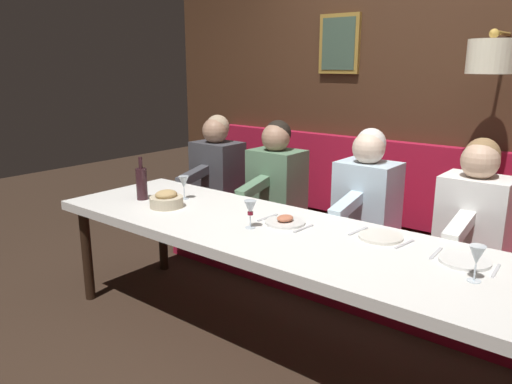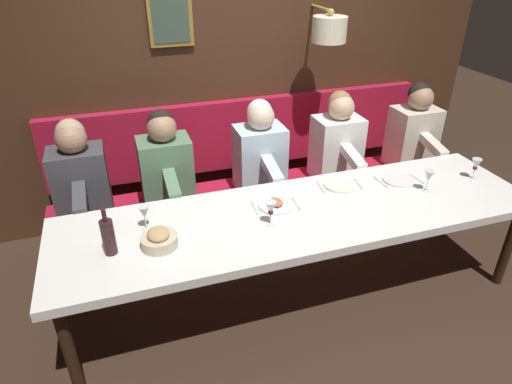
{
  "view_description": "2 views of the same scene",
  "coord_description": "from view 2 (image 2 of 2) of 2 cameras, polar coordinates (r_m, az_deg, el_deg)",
  "views": [
    {
      "loc": [
        -2.17,
        -1.49,
        1.66
      ],
      "look_at": [
        0.05,
        0.31,
        0.92
      ],
      "focal_mm": 34.91,
      "sensor_mm": 36.0,
      "label": 1
    },
    {
      "loc": [
        -2.31,
        1.09,
        2.33
      ],
      "look_at": [
        0.05,
        0.31,
        0.92
      ],
      "focal_mm": 31.24,
      "sensor_mm": 36.0,
      "label": 2
    }
  ],
  "objects": [
    {
      "name": "ground_plane",
      "position": [
        3.45,
        5.28,
        -12.97
      ],
      "size": [
        12.0,
        12.0,
        0.0
      ],
      "primitive_type": "plane",
      "color": "#332319"
    },
    {
      "name": "dining_table",
      "position": [
        3.03,
        5.87,
        -3.41
      ],
      "size": [
        0.9,
        3.28,
        0.74
      ],
      "color": "silver",
      "rests_on": "ground_plane"
    },
    {
      "name": "banquette_bench",
      "position": [
        3.98,
        0.45,
        -2.33
      ],
      "size": [
        0.52,
        3.48,
        0.45
      ],
      "primitive_type": "cube",
      "color": "maroon",
      "rests_on": "ground_plane"
    },
    {
      "name": "back_wall_panel",
      "position": [
        4.04,
        -2.13,
        15.71
      ],
      "size": [
        0.59,
        4.68,
        2.9
      ],
      "color": "#422819",
      "rests_on": "ground_plane"
    },
    {
      "name": "diner_nearest",
      "position": [
        4.37,
        19.61,
        7.61
      ],
      "size": [
        0.6,
        0.4,
        0.79
      ],
      "color": "beige",
      "rests_on": "banquette_bench"
    },
    {
      "name": "diner_near",
      "position": [
        3.96,
        10.39,
        6.64
      ],
      "size": [
        0.6,
        0.4,
        0.79
      ],
      "color": "white",
      "rests_on": "banquette_bench"
    },
    {
      "name": "diner_middle",
      "position": [
        3.69,
        0.49,
        5.4
      ],
      "size": [
        0.6,
        0.4,
        0.79
      ],
      "color": "silver",
      "rests_on": "banquette_bench"
    },
    {
      "name": "diner_far",
      "position": [
        3.54,
        -11.51,
        3.68
      ],
      "size": [
        0.6,
        0.4,
        0.79
      ],
      "color": "#567A5B",
      "rests_on": "banquette_bench"
    },
    {
      "name": "diner_farthest",
      "position": [
        3.55,
        -21.71,
        2.08
      ],
      "size": [
        0.6,
        0.4,
        0.79
      ],
      "color": "#3D3D42",
      "rests_on": "banquette_bench"
    },
    {
      "name": "place_setting_0",
      "position": [
        3.53,
        17.84,
        1.48
      ],
      "size": [
        0.24,
        0.32,
        0.01
      ],
      "color": "silver",
      "rests_on": "dining_table"
    },
    {
      "name": "place_setting_1",
      "position": [
        3.35,
        10.72,
        0.86
      ],
      "size": [
        0.24,
        0.33,
        0.01
      ],
      "color": "silver",
      "rests_on": "dining_table"
    },
    {
      "name": "place_setting_2",
      "position": [
        3.04,
        2.56,
        -1.61
      ],
      "size": [
        0.24,
        0.31,
        0.05
      ],
      "color": "silver",
      "rests_on": "dining_table"
    },
    {
      "name": "wine_glass_0",
      "position": [
        3.41,
        21.25,
        1.87
      ],
      "size": [
        0.07,
        0.07,
        0.16
      ],
      "color": "silver",
      "rests_on": "dining_table"
    },
    {
      "name": "wine_glass_1",
      "position": [
        2.84,
        -14.12,
        -2.61
      ],
      "size": [
        0.07,
        0.07,
        0.16
      ],
      "color": "silver",
      "rests_on": "dining_table"
    },
    {
      "name": "wine_glass_2",
      "position": [
        2.8,
        1.91,
        -2.14
      ],
      "size": [
        0.07,
        0.07,
        0.16
      ],
      "color": "silver",
      "rests_on": "dining_table"
    },
    {
      "name": "wine_glass_3",
      "position": [
        3.74,
        26.34,
        3.15
      ],
      "size": [
        0.07,
        0.07,
        0.16
      ],
      "color": "silver",
      "rests_on": "dining_table"
    },
    {
      "name": "wine_bottle",
      "position": [
        2.69,
        -18.38,
        -5.42
      ],
      "size": [
        0.08,
        0.08,
        0.3
      ],
      "color": "#33191E",
      "rests_on": "dining_table"
    },
    {
      "name": "bread_bowl",
      "position": [
        2.71,
        -12.32,
        -5.93
      ],
      "size": [
        0.22,
        0.22,
        0.12
      ],
      "color": "beige",
      "rests_on": "dining_table"
    }
  ]
}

